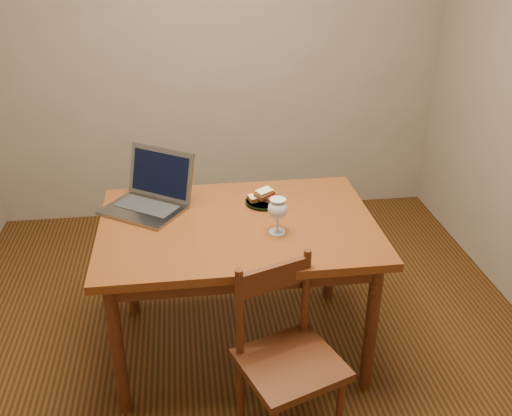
{
  "coord_description": "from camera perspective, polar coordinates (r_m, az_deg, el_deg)",
  "views": [
    {
      "loc": [
        -0.24,
        -2.35,
        2.03
      ],
      "look_at": [
        0.07,
        0.03,
        0.8
      ],
      "focal_mm": 40.0,
      "sensor_mm": 36.0,
      "label": 1
    }
  ],
  "objects": [
    {
      "name": "sandwich_tomato",
      "position": [
        2.85,
        1.61,
        1.04
      ],
      "size": [
        0.13,
        0.12,
        0.03
      ],
      "primitive_type": null,
      "rotation": [
        0.0,
        0.0,
        -0.67
      ],
      "color": "#381E0C",
      "rests_on": "plate"
    },
    {
      "name": "plate",
      "position": [
        2.87,
        0.85,
        0.62
      ],
      "size": [
        0.19,
        0.19,
        0.02
      ],
      "primitive_type": "cylinder",
      "color": "black",
      "rests_on": "table"
    },
    {
      "name": "laptop",
      "position": [
        2.86,
        -10.43,
        1.52
      ],
      "size": [
        0.5,
        0.49,
        0.27
      ],
      "rotation": [
        0.0,
        0.0,
        -0.61
      ],
      "color": "slate",
      "rests_on": "table"
    },
    {
      "name": "back_wall",
      "position": [
        4.03,
        -4.13,
        16.67
      ],
      "size": [
        3.2,
        0.02,
        2.6
      ],
      "primitive_type": "cube",
      "color": "gray",
      "rests_on": "floor"
    },
    {
      "name": "sandwich_cheese",
      "position": [
        2.86,
        0.19,
        1.08
      ],
      "size": [
        0.1,
        0.08,
        0.03
      ],
      "primitive_type": null,
      "rotation": [
        0.0,
        0.0,
        0.21
      ],
      "color": "#381E0C",
      "rests_on": "plate"
    },
    {
      "name": "table",
      "position": [
        2.73,
        -1.81,
        -3.03
      ],
      "size": [
        1.3,
        0.9,
        0.74
      ],
      "color": "#4F260D",
      "rests_on": "floor"
    },
    {
      "name": "sandwich_top",
      "position": [
        2.85,
        0.84,
        1.48
      ],
      "size": [
        0.11,
        0.11,
        0.03
      ],
      "primitive_type": null,
      "rotation": [
        0.0,
        0.0,
        0.69
      ],
      "color": "#381E0C",
      "rests_on": "plate"
    },
    {
      "name": "chair",
      "position": [
        2.4,
        3.22,
        -14.12
      ],
      "size": [
        0.49,
        0.48,
        0.41
      ],
      "rotation": [
        0.0,
        0.0,
        0.35
      ],
      "color": "#39180C",
      "rests_on": "floor"
    },
    {
      "name": "milk_glass",
      "position": [
        2.56,
        2.17,
        -0.8
      ],
      "size": [
        0.09,
        0.09,
        0.17
      ],
      "primitive_type": null,
      "color": "white",
      "rests_on": "table"
    },
    {
      "name": "floor",
      "position": [
        3.12,
        -1.26,
        -13.66
      ],
      "size": [
        3.2,
        3.2,
        0.02
      ],
      "primitive_type": "cube",
      "color": "black",
      "rests_on": "ground"
    },
    {
      "name": "front_wall",
      "position": [
        1.07,
        8.14,
        -16.3
      ],
      "size": [
        3.2,
        0.02,
        2.6
      ],
      "primitive_type": "cube",
      "color": "gray",
      "rests_on": "floor"
    }
  ]
}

